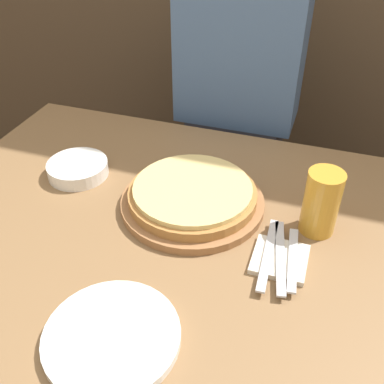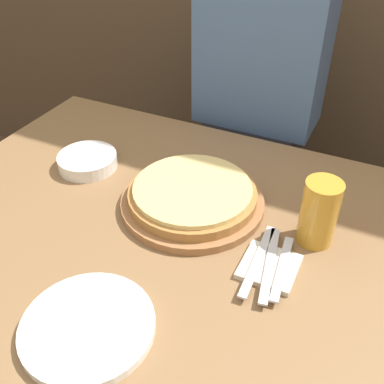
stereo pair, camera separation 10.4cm
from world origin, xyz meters
TOP-DOWN VIEW (x-y plane):
  - dining_table at (0.00, 0.00)m, footprint 1.26×0.95m
  - pizza_on_board at (-0.00, 0.11)m, footprint 0.34×0.34m
  - beer_glass at (0.29, 0.12)m, footprint 0.08×0.08m
  - dinner_plate at (-0.01, -0.28)m, footprint 0.24×0.24m
  - side_bowl at (-0.32, 0.14)m, footprint 0.15×0.15m
  - napkin_stack at (0.23, -0.01)m, footprint 0.11×0.11m
  - fork at (0.20, -0.01)m, footprint 0.03×0.21m
  - dinner_knife at (0.23, -0.01)m, footprint 0.06×0.21m
  - spoon at (0.25, -0.01)m, footprint 0.04×0.18m
  - diner_person at (-0.02, 0.63)m, footprint 0.37×0.20m

SIDE VIEW (x-z plane):
  - dining_table at x=0.00m, z-range 0.00..0.72m
  - diner_person at x=-0.02m, z-range -0.01..1.29m
  - napkin_stack at x=0.23m, z-range 0.72..0.73m
  - dinner_plate at x=-0.01m, z-range 0.72..0.74m
  - fork at x=0.20m, z-range 0.73..0.74m
  - dinner_knife at x=0.23m, z-range 0.73..0.74m
  - spoon at x=0.25m, z-range 0.73..0.74m
  - side_bowl at x=-0.32m, z-range 0.72..0.76m
  - pizza_on_board at x=0.00m, z-range 0.72..0.78m
  - beer_glass at x=0.29m, z-range 0.73..0.88m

